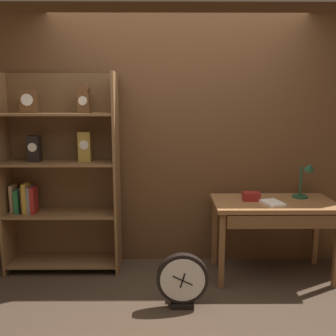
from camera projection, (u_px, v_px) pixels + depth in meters
ground_plane at (181, 324)px, 2.85m from camera, size 10.00×10.00×0.00m
back_wood_panel at (177, 138)px, 3.81m from camera, size 4.80×0.05×2.60m
bookshelf at (59, 175)px, 3.66m from camera, size 1.11×0.37×1.94m
workbench at (274, 212)px, 3.52m from camera, size 1.14×0.60×0.74m
desk_lamp at (305, 179)px, 3.60m from camera, size 0.19×0.19×0.37m
toolbox_small at (251, 196)px, 3.55m from camera, size 0.16×0.10×0.08m
open_repair_manual at (272, 203)px, 3.42m from camera, size 0.21×0.25×0.02m
round_clock_large at (182, 280)px, 3.05m from camera, size 0.42×0.11×0.46m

